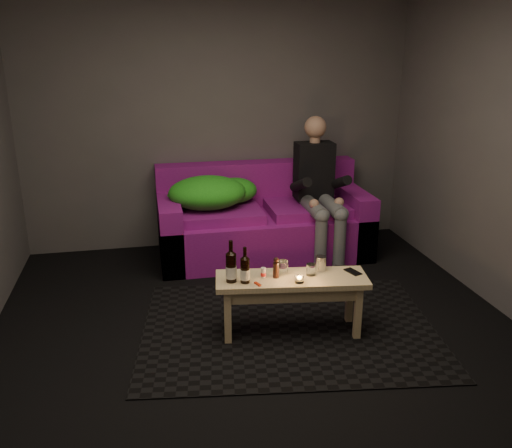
{
  "coord_description": "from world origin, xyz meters",
  "views": [
    {
      "loc": [
        -0.77,
        -3.33,
        2.09
      ],
      "look_at": [
        0.16,
        1.12,
        0.56
      ],
      "focal_mm": 38.0,
      "sensor_mm": 36.0,
      "label": 1
    }
  ],
  "objects_px": {
    "person": "(319,187)",
    "beer_bottle_a": "(231,267)",
    "coffee_table": "(292,287)",
    "beer_bottle_b": "(245,270)",
    "sofa": "(262,223)",
    "steel_cup": "(321,263)"
  },
  "relations": [
    {
      "from": "person",
      "to": "beer_bottle_a",
      "type": "xyz_separation_m",
      "value": [
        -1.12,
        -1.46,
        -0.15
      ]
    },
    {
      "from": "coffee_table",
      "to": "beer_bottle_b",
      "type": "bearing_deg",
      "value": -176.24
    },
    {
      "from": "person",
      "to": "coffee_table",
      "type": "xyz_separation_m",
      "value": [
        -0.68,
        -1.47,
        -0.35
      ]
    },
    {
      "from": "sofa",
      "to": "person",
      "type": "distance_m",
      "value": 0.69
    },
    {
      "from": "beer_bottle_a",
      "to": "beer_bottle_b",
      "type": "bearing_deg",
      "value": -21.16
    },
    {
      "from": "person",
      "to": "steel_cup",
      "type": "height_order",
      "value": "person"
    },
    {
      "from": "person",
      "to": "steel_cup",
      "type": "xyz_separation_m",
      "value": [
        -0.43,
        -1.4,
        -0.21
      ]
    },
    {
      "from": "person",
      "to": "beer_bottle_b",
      "type": "distance_m",
      "value": 1.82
    },
    {
      "from": "beer_bottle_a",
      "to": "steel_cup",
      "type": "distance_m",
      "value": 0.7
    },
    {
      "from": "coffee_table",
      "to": "beer_bottle_b",
      "type": "relative_size",
      "value": 4.26
    },
    {
      "from": "beer_bottle_a",
      "to": "beer_bottle_b",
      "type": "distance_m",
      "value": 0.1
    },
    {
      "from": "beer_bottle_a",
      "to": "beer_bottle_b",
      "type": "relative_size",
      "value": 1.16
    },
    {
      "from": "coffee_table",
      "to": "steel_cup",
      "type": "xyz_separation_m",
      "value": [
        0.25,
        0.08,
        0.14
      ]
    },
    {
      "from": "coffee_table",
      "to": "sofa",
      "type": "bearing_deg",
      "value": 85.16
    },
    {
      "from": "coffee_table",
      "to": "steel_cup",
      "type": "bearing_deg",
      "value": 17.45
    },
    {
      "from": "person",
      "to": "steel_cup",
      "type": "bearing_deg",
      "value": -107.11
    },
    {
      "from": "coffee_table",
      "to": "steel_cup",
      "type": "relative_size",
      "value": 10.26
    },
    {
      "from": "beer_bottle_a",
      "to": "steel_cup",
      "type": "bearing_deg",
      "value": 5.29
    },
    {
      "from": "sofa",
      "to": "person",
      "type": "bearing_deg",
      "value": -17.66
    },
    {
      "from": "beer_bottle_a",
      "to": "person",
      "type": "bearing_deg",
      "value": 52.47
    },
    {
      "from": "person",
      "to": "coffee_table",
      "type": "bearing_deg",
      "value": -114.62
    },
    {
      "from": "beer_bottle_b",
      "to": "steel_cup",
      "type": "xyz_separation_m",
      "value": [
        0.6,
        0.1,
        -0.04
      ]
    }
  ]
}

